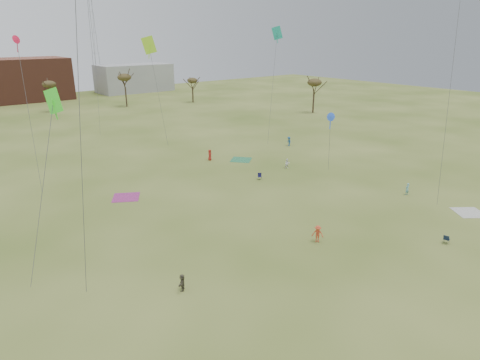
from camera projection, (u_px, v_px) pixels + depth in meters
ground at (339, 288)px, 31.73m from camera, size 260.00×260.00×0.00m
spectator_fore_c at (182, 282)px, 31.21m from camera, size 1.12×1.20×1.35m
flyer_mid_b at (318, 234)px, 38.48m from camera, size 1.13×1.24×1.67m
flyer_mid_c at (407, 189)px, 49.92m from camera, size 0.60×0.44×1.49m
spectator_mid_e at (287, 164)px, 59.95m from camera, size 0.83×0.74×1.41m
flyer_far_b at (210, 155)px, 63.73m from camera, size 0.99×0.94×1.70m
flyer_far_c at (289, 141)px, 72.03m from camera, size 0.92×1.19×1.63m
blanket_cream at (469, 213)px, 45.11m from camera, size 4.07×4.07×0.03m
blanket_plum at (126, 197)px, 49.37m from camera, size 4.18×4.18×0.03m
blanket_olive at (241, 160)px, 64.19m from camera, size 4.21×4.21×0.03m
camp_chair_center at (446, 241)px, 38.42m from camera, size 0.62×0.59×0.87m
camp_chair_right at (260, 178)px, 55.38m from camera, size 0.73×0.74×0.87m
tree_line at (25, 92)px, 85.57m from camera, size 117.44×49.32×8.91m
building_brick at (20, 80)px, 120.51m from camera, size 26.00×16.00×12.00m
building_grey at (134, 78)px, 140.39m from camera, size 24.00×12.00×9.00m
radio_tower at (93, 32)px, 134.68m from camera, size 1.51×1.72×41.00m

